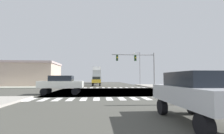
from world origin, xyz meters
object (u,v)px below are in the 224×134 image
at_px(street_lamp, 139,65).
at_px(bank_building, 22,74).
at_px(traffic_signal_mast, 137,61).
at_px(sedan_crossing_2, 61,83).
at_px(box_truck_leading_1, 97,75).
at_px(sedan_trailing_4, 196,92).
at_px(sedan_farside_1, 96,80).

xyz_separation_m(street_lamp, bank_building, (-24.92, -1.90, -2.10)).
bearing_deg(traffic_signal_mast, sedan_crossing_2, -134.81).
distance_m(box_truck_leading_1, sedan_trailing_4, 41.42).
height_order(bank_building, box_truck_leading_1, box_truck_leading_1).
bearing_deg(sedan_farside_1, box_truck_leading_1, -90.00).
xyz_separation_m(street_lamp, sedan_farside_1, (-9.69, -2.52, -3.42)).
relative_size(street_lamp, box_truck_leading_1, 1.04).
height_order(traffic_signal_mast, bank_building, traffic_signal_mast).
relative_size(sedan_crossing_2, box_truck_leading_1, 0.60).
bearing_deg(sedan_farside_1, street_lamp, -165.40).
relative_size(street_lamp, sedan_crossing_2, 1.75).
relative_size(street_lamp, sedan_trailing_4, 1.75).
xyz_separation_m(traffic_signal_mast, sedan_crossing_2, (-10.35, -10.42, -3.36)).
xyz_separation_m(traffic_signal_mast, bank_building, (-22.27, 7.45, -2.04)).
distance_m(traffic_signal_mast, bank_building, 23.57).
height_order(street_lamp, sedan_farside_1, street_lamp).
height_order(sedan_farside_1, sedan_trailing_4, same).
bearing_deg(street_lamp, sedan_farside_1, -165.40).
height_order(street_lamp, sedan_trailing_4, street_lamp).
relative_size(bank_building, box_truck_leading_1, 2.18).
distance_m(street_lamp, sedan_trailing_4, 31.40).
bearing_deg(sedan_farside_1, traffic_signal_mast, 135.85).
height_order(traffic_signal_mast, box_truck_leading_1, traffic_signal_mast).
bearing_deg(sedan_crossing_2, sedan_trailing_4, -146.19).
height_order(traffic_signal_mast, street_lamp, street_lamp).
bearing_deg(sedan_trailing_4, bank_building, 123.74).
relative_size(street_lamp, bank_building, 0.48).
xyz_separation_m(sedan_farside_1, sedan_crossing_2, (-3.31, -17.25, 0.00)).
bearing_deg(street_lamp, sedan_crossing_2, -123.32).
distance_m(street_lamp, box_truck_leading_1, 14.43).
xyz_separation_m(traffic_signal_mast, box_truck_leading_1, (-7.04, 19.86, -1.91)).
xyz_separation_m(bank_building, sedan_trailing_4, (19.23, -28.79, -1.31)).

